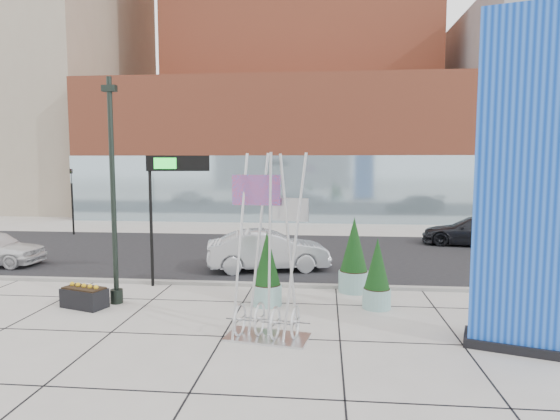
# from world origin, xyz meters

# --- Properties ---
(ground) EXTENTS (160.00, 160.00, 0.00)m
(ground) POSITION_xyz_m (0.00, 0.00, 0.00)
(ground) COLOR #9E9991
(ground) RESTS_ON ground
(street_asphalt) EXTENTS (80.00, 12.00, 0.02)m
(street_asphalt) POSITION_xyz_m (0.00, 10.00, 0.01)
(street_asphalt) COLOR black
(street_asphalt) RESTS_ON ground
(curb_edge) EXTENTS (80.00, 0.30, 0.12)m
(curb_edge) POSITION_xyz_m (0.00, 4.00, 0.06)
(curb_edge) COLOR gray
(curb_edge) RESTS_ON ground
(tower_podium) EXTENTS (34.00, 10.00, 11.00)m
(tower_podium) POSITION_xyz_m (1.00, 27.00, 5.50)
(tower_podium) COLOR #B04F33
(tower_podium) RESTS_ON ground
(tower_glass_front) EXTENTS (34.00, 0.60, 5.00)m
(tower_glass_front) POSITION_xyz_m (1.00, 22.20, 2.50)
(tower_glass_front) COLOR #8CA5B2
(tower_glass_front) RESTS_ON ground
(building_beige_left) EXTENTS (18.00, 20.00, 34.00)m
(building_beige_left) POSITION_xyz_m (-26.00, 34.00, 17.00)
(building_beige_left) COLOR gray
(building_beige_left) RESTS_ON ground
(blue_pylon) EXTENTS (2.61, 1.76, 7.98)m
(blue_pylon) POSITION_xyz_m (8.25, -1.05, 3.85)
(blue_pylon) COLOR #0B38A8
(blue_pylon) RESTS_ON ground
(lamp_post) EXTENTS (0.45, 0.39, 7.08)m
(lamp_post) POSITION_xyz_m (-3.01, 1.53, 2.90)
(lamp_post) COLOR black
(lamp_post) RESTS_ON ground
(public_art_sculpture) EXTENTS (2.23, 1.39, 4.73)m
(public_art_sculpture) POSITION_xyz_m (2.17, -1.00, 1.24)
(public_art_sculpture) COLOR silver
(public_art_sculpture) RESTS_ON ground
(overhead_street_sign) EXTENTS (2.21, 0.70, 4.72)m
(overhead_street_sign) POSITION_xyz_m (-1.83, 3.67, 4.05)
(overhead_street_sign) COLOR black
(overhead_street_sign) RESTS_ON ground
(round_planter_east) EXTENTS (1.04, 1.04, 2.60)m
(round_planter_east) POSITION_xyz_m (4.60, 3.60, 1.23)
(round_planter_east) COLOR #80ACA8
(round_planter_east) RESTS_ON ground
(round_planter_mid) EXTENTS (0.87, 0.87, 2.18)m
(round_planter_mid) POSITION_xyz_m (5.20, 1.80, 1.03)
(round_planter_mid) COLOR #80ACA8
(round_planter_mid) RESTS_ON ground
(round_planter_west) EXTENTS (0.93, 0.93, 2.33)m
(round_planter_west) POSITION_xyz_m (1.80, 1.80, 1.10)
(round_planter_west) COLOR #80ACA8
(round_planter_west) RESTS_ON ground
(box_planter_north) EXTENTS (1.52, 1.08, 0.76)m
(box_planter_north) POSITION_xyz_m (-3.80, 1.00, 0.35)
(box_planter_north) COLOR black
(box_planter_north) RESTS_ON ground
(car_silver_mid) EXTENTS (5.28, 2.84, 1.65)m
(car_silver_mid) POSITION_xyz_m (1.26, 6.53, 0.83)
(car_silver_mid) COLOR #ADB0B5
(car_silver_mid) RESTS_ON ground
(car_dark_east) EXTENTS (5.63, 3.25, 1.53)m
(car_dark_east) POSITION_xyz_m (11.57, 13.40, 0.77)
(car_dark_east) COLOR black
(car_dark_east) RESTS_ON ground
(traffic_signal) EXTENTS (0.15, 0.18, 4.10)m
(traffic_signal) POSITION_xyz_m (-12.00, 15.00, 2.30)
(traffic_signal) COLOR black
(traffic_signal) RESTS_ON ground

